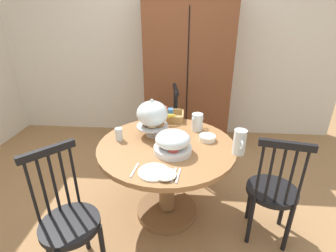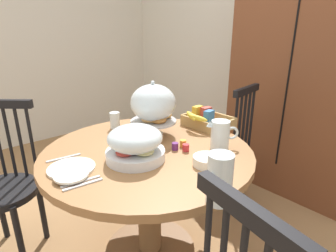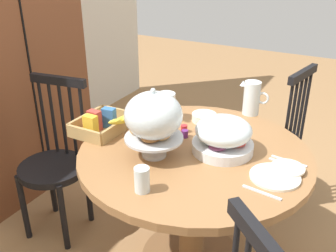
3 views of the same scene
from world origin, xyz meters
name	(u,v)px [view 1 (image 1 of 3)]	position (x,y,z in m)	size (l,w,h in m)	color
ground_plane	(159,210)	(0.00, 0.00, 0.00)	(10.00, 10.00, 0.00)	#997047
wall_back	(172,46)	(0.00, 1.83, 1.30)	(4.80, 0.06, 2.60)	silver
wooden_armoire	(188,74)	(0.23, 1.50, 0.98)	(1.18, 0.60, 1.96)	brown
dining_table	(167,167)	(0.08, -0.03, 0.52)	(1.15, 1.15, 0.74)	olive
windsor_chair_near_window	(164,130)	(-0.03, 0.84, 0.45)	(0.40, 0.40, 0.97)	black
windsor_chair_by_cabinet	(68,222)	(-0.54, -0.65, 0.45)	(0.47, 0.47, 0.97)	black
windsor_chair_facing_door	(272,192)	(0.93, -0.22, 0.45)	(0.41, 0.41, 0.97)	black
pastry_stand_with_dome	(152,115)	(-0.06, 0.12, 0.94)	(0.28, 0.28, 0.34)	silver
fruit_platter_covered	(173,143)	(0.14, -0.15, 0.83)	(0.30, 0.30, 0.18)	silver
orange_juice_pitcher	(197,123)	(0.33, 0.27, 0.81)	(0.12, 0.16, 0.16)	silver
milk_pitcher	(239,143)	(0.65, -0.13, 0.83)	(0.10, 0.18, 0.20)	silver
cereal_basket	(167,115)	(0.04, 0.50, 0.78)	(0.32, 0.30, 0.12)	tan
china_plate_large	(154,172)	(0.02, -0.44, 0.75)	(0.22, 0.22, 0.01)	white
china_plate_small	(165,174)	(0.11, -0.47, 0.76)	(0.15, 0.15, 0.01)	white
cereal_bowl	(207,138)	(0.42, 0.07, 0.76)	(0.14, 0.14, 0.04)	white
drinking_glass	(119,134)	(-0.34, 0.02, 0.80)	(0.06, 0.06, 0.11)	silver
jam_jar_strawberry	(186,135)	(0.23, 0.11, 0.76)	(0.04, 0.04, 0.04)	#B7282D
jam_jar_apricot	(180,134)	(0.18, 0.14, 0.76)	(0.04, 0.04, 0.04)	orange
jam_jar_grape	(180,137)	(0.18, 0.08, 0.76)	(0.04, 0.04, 0.04)	#5B2366
table_knife	(174,175)	(0.16, -0.46, 0.74)	(0.17, 0.01, 0.01)	silver
dinner_fork	(178,175)	(0.19, -0.46, 0.74)	(0.17, 0.01, 0.01)	silver
soup_spoon	(134,170)	(-0.12, -0.42, 0.74)	(0.17, 0.01, 0.01)	silver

